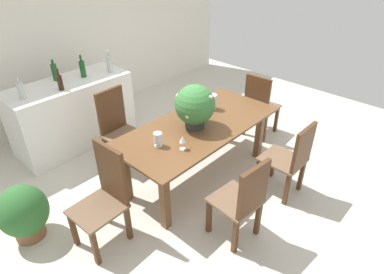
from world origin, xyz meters
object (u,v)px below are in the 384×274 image
Objects in this scene: flower_centerpiece at (195,106)px; wine_bottle_green at (60,82)px; dining_table at (199,133)px; chair_head_end at (105,193)px; crystal_vase_center_near at (212,100)px; wine_bottle_tall at (83,69)px; wine_bottle_clear at (55,72)px; potted_plant_floor at (23,213)px; wine_glass at (183,140)px; chair_near_left at (243,199)px; chair_near_right at (291,158)px; kitchen_counter at (73,113)px; wine_bottle_amber at (21,91)px; chair_foot_end at (259,104)px; wine_bottle_dark at (109,64)px; chair_far_left at (117,125)px; crystal_vase_left at (158,138)px.

wine_bottle_green is (-0.69, 1.61, 0.03)m from flower_centerpiece.
chair_head_end is at bearing 179.77° from dining_table.
crystal_vase_center_near is 0.63× the size of wine_bottle_tall.
wine_bottle_clear is (-1.05, 1.82, 0.19)m from crystal_vase_center_near.
chair_head_end is 0.85m from potted_plant_floor.
crystal_vase_center_near is 1.89m from wine_bottle_green.
wine_bottle_tall is (0.14, 2.00, 0.20)m from wine_glass.
dining_table is at bearing -110.46° from chair_near_left.
chair_near_right is 2.95m from kitchen_counter.
dining_table is at bearing -65.03° from wine_bottle_green.
wine_bottle_amber reaches higher than dining_table.
chair_foot_end is 3.20× the size of wine_bottle_dark.
crystal_vase_center_near is at bearing -75.88° from wine_bottle_dark.
wine_bottle_green is (-0.28, 1.82, 0.18)m from wine_glass.
wine_bottle_green is at bearing -108.03° from wine_bottle_clear.
chair_near_left is 1.43m from crystal_vase_center_near.
wine_bottle_tall reaches higher than wine_bottle_amber.
flower_centerpiece is at bearing -66.78° from wine_bottle_green.
chair_far_left is 0.99m from crystal_vase_left.
potted_plant_floor is (-1.51, -1.19, -0.73)m from wine_bottle_tall.
chair_far_left is 1.13m from wine_bottle_clear.
kitchen_counter reaches higher than wine_glass.
wine_bottle_tall is (0.12, 0.83, 0.50)m from chair_far_left.
crystal_vase_center_near is 1.82m from wine_bottle_tall.
chair_near_right is at bearing 58.22° from chair_head_end.
wine_bottle_dark is (0.62, 1.66, 0.22)m from crystal_vase_left.
chair_near_left reaches higher than dining_table.
wine_bottle_green is (-0.16, -0.18, 0.56)m from kitchen_counter.
chair_far_left reaches higher than wine_glass.
wine_glass is 2.01m from wine_bottle_tall.
crystal_vase_left is 0.81× the size of crystal_vase_center_near.
wine_bottle_dark is (1.31, 1.67, 0.50)m from chair_head_end.
chair_near_right is at bearing -42.97° from crystal_vase_left.
flower_centerpiece is at bearing -107.28° from chair_near_left.
kitchen_counter is at bearing 156.12° from chair_head_end.
chair_near_left is 2.73m from wine_bottle_dark.
kitchen_counter is 2.68× the size of potted_plant_floor.
wine_bottle_green is at bearing 113.22° from flower_centerpiece.
wine_bottle_dark is at bearing 53.63° from chair_far_left.
dining_table is at bearing -71.84° from kitchen_counter.
wine_bottle_amber is at bearing 109.35° from crystal_vase_left.
wine_glass is at bearing -30.42° from potted_plant_floor.
wine_glass is at bearing -85.58° from wine_bottle_clear.
potted_plant_floor is at bearing 75.10° from chair_foot_end.
chair_near_right is 3.27× the size of wine_bottle_clear.
potted_plant_floor is (-1.24, 0.58, -0.51)m from crystal_vase_left.
chair_far_left is 1.46m from potted_plant_floor.
kitchen_counter is (-0.53, 1.80, -0.53)m from flower_centerpiece.
flower_centerpiece is 0.57m from crystal_vase_left.
crystal_vase_left is at bearing 178.63° from flower_centerpiece.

